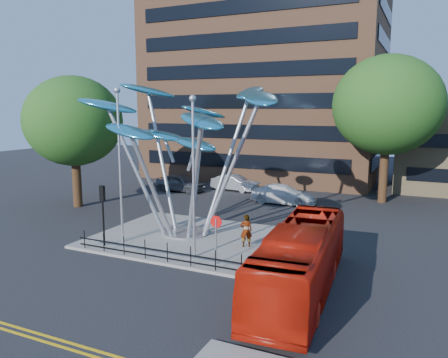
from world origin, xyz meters
The scene contains 18 objects.
ground centered at (0.00, 0.00, 0.00)m, with size 120.00×120.00×0.00m, color black.
traffic_island centered at (-1.00, 6.00, 0.07)m, with size 12.00×9.00×0.15m, color slate.
double_yellow_near centered at (0.00, -6.00, 0.01)m, with size 40.00×0.12×0.01m, color gold.
double_yellow_far centered at (0.00, -6.30, 0.01)m, with size 40.00×0.12×0.01m, color gold.
brick_tower centered at (-6.00, 32.00, 15.00)m, with size 25.00×15.00×30.00m, color brown.
tree_right centered at (8.00, 22.00, 8.04)m, with size 8.80×8.80×12.11m.
tree_left centered at (-14.00, 10.00, 6.79)m, with size 7.60×7.60×10.32m.
leaf_sculpture centered at (-2.07, 6.68, 6.87)m, with size 12.72×9.54×9.51m.
street_lamp_left centered at (-4.50, 3.50, 5.36)m, with size 0.36×0.36×8.80m.
street_lamp_right centered at (0.50, 3.00, 5.09)m, with size 0.36×0.36×8.30m.
traffic_light_island centered at (-5.00, 2.50, 2.61)m, with size 0.28×0.18×3.42m.
no_entry_sign_island centered at (2.00, 2.52, 1.82)m, with size 0.60×0.10×2.45m.
pedestrian_railing_front centered at (-1.00, 1.70, 0.55)m, with size 10.00×0.06×1.00m.
red_bus centered at (6.60, 1.27, 1.46)m, with size 2.46×10.49×2.92m, color #B41708.
pedestrian centered at (2.31, 5.69, 1.07)m, with size 0.67×0.44×1.84m, color gray.
parked_car_left centered at (-9.87, 19.11, 0.82)m, with size 1.95×4.84×1.65m, color #45474D.
parked_car_mid centered at (-5.37, 21.61, 0.76)m, with size 1.60×4.59×1.51m, color #B7BABF.
parked_car_right centered at (0.63, 18.00, 0.79)m, with size 2.20×5.42×1.57m, color silver.
Camera 1 is at (11.10, -16.11, 7.78)m, focal length 35.00 mm.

